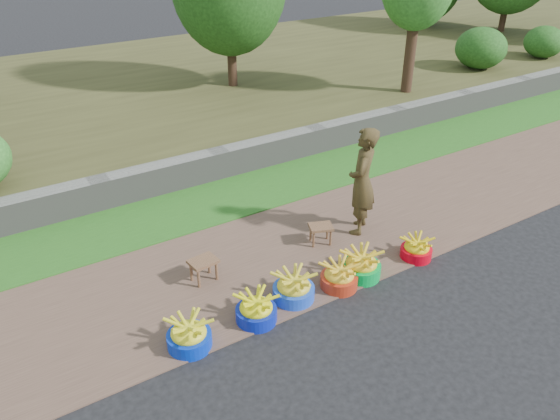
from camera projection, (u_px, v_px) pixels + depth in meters
ground_plane at (357, 291)px, 7.34m from camera, size 120.00×120.00×0.00m
dirt_shoulder at (304, 247)px, 8.26m from camera, size 80.00×2.50×0.02m
grass_verge at (241, 194)px, 9.72m from camera, size 80.00×1.50×0.04m
retaining_wall at (219, 164)px, 10.22m from camera, size 80.00×0.35×0.55m
earth_bank at (132, 96)px, 13.84m from camera, size 80.00×10.00×0.50m
basin_a at (189, 335)px, 6.34m from camera, size 0.53×0.53×0.39m
basin_b at (256, 309)px, 6.74m from camera, size 0.52×0.52×0.39m
basin_c at (294, 288)px, 7.10m from camera, size 0.55×0.55×0.41m
basin_d at (339, 277)px, 7.34m from camera, size 0.51×0.51×0.38m
basin_e at (361, 265)px, 7.54m from camera, size 0.55×0.55×0.41m
basin_f at (416, 249)px, 7.95m from camera, size 0.46×0.46×0.34m
stool_left at (203, 264)px, 7.40m from camera, size 0.40×0.32×0.33m
stool_right at (321, 229)px, 8.22m from camera, size 0.42×0.37×0.30m
vendor_woman at (362, 181)px, 8.25m from camera, size 0.74×0.72×1.71m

